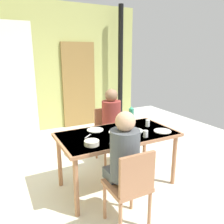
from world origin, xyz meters
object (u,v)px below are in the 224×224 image
object	(u,v)px
person_far_diner	(112,117)
serving_bowl_center	(92,143)
chair_near_diner	(131,185)
chair_far_diner	(108,131)
dining_table	(117,138)
person_near_diner	(124,153)
water_bottle_green_near	(131,116)

from	to	relation	value
person_far_diner	serving_bowl_center	bearing A→B (deg)	50.36
chair_near_diner	chair_far_diner	world-z (taller)	same
dining_table	serving_bowl_center	distance (m)	0.50
dining_table	person_near_diner	bearing A→B (deg)	-113.24
chair_far_diner	person_near_diner	bearing A→B (deg)	69.71
person_near_diner	chair_far_diner	bearing A→B (deg)	69.71
chair_near_diner	person_near_diner	world-z (taller)	person_near_diner
chair_far_diner	serving_bowl_center	size ratio (longest dim) A/B	5.12
person_far_diner	serving_bowl_center	distance (m)	1.08
person_far_diner	water_bottle_green_near	bearing A→B (deg)	103.91
person_near_diner	chair_near_diner	bearing A→B (deg)	-90.00
water_bottle_green_near	person_near_diner	bearing A→B (deg)	-126.18
chair_far_diner	person_far_diner	size ratio (longest dim) A/B	1.13
dining_table	serving_bowl_center	world-z (taller)	serving_bowl_center
serving_bowl_center	person_far_diner	bearing A→B (deg)	50.36
serving_bowl_center	dining_table	bearing A→B (deg)	24.98
chair_near_diner	chair_far_diner	xyz separation A→B (m)	(0.51, 1.52, 0.00)
chair_far_diner	serving_bowl_center	distance (m)	1.22
dining_table	chair_near_diner	xyz separation A→B (m)	(-0.27, -0.76, -0.18)
chair_far_diner	person_near_diner	world-z (taller)	person_near_diner
dining_table	person_near_diner	size ratio (longest dim) A/B	1.98
chair_near_diner	person_far_diner	xyz separation A→B (m)	(0.51, 1.39, 0.28)
chair_far_diner	water_bottle_green_near	xyz separation A→B (m)	(0.10, -0.55, 0.38)
person_near_diner	serving_bowl_center	distance (m)	0.45
person_near_diner	water_bottle_green_near	size ratio (longest dim) A/B	2.78
person_near_diner	person_far_diner	distance (m)	1.35
water_bottle_green_near	serving_bowl_center	bearing A→B (deg)	-151.91
dining_table	water_bottle_green_near	world-z (taller)	water_bottle_green_near
chair_far_diner	serving_bowl_center	xyz separation A→B (m)	(-0.69, -0.97, 0.28)
dining_table	chair_near_diner	size ratio (longest dim) A/B	1.75
dining_table	chair_far_diner	distance (m)	0.82
chair_near_diner	person_far_diner	size ratio (longest dim) A/B	1.13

